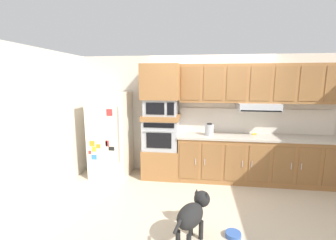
{
  "coord_description": "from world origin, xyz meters",
  "views": [
    {
      "loc": [
        -0.23,
        -3.79,
        1.99
      ],
      "look_at": [
        -0.8,
        0.46,
        1.25
      ],
      "focal_mm": 24.56,
      "sensor_mm": 36.0,
      "label": 1
    }
  ],
  "objects_px": {
    "refrigerator": "(111,134)",
    "built_in_oven": "(161,134)",
    "dog_food_bowl": "(233,235)",
    "dog": "(193,213)",
    "screwdriver": "(254,134)",
    "electric_kettle": "(209,130)",
    "microwave": "(161,107)"
  },
  "relations": [
    {
      "from": "built_in_oven",
      "to": "dog_food_bowl",
      "type": "relative_size",
      "value": 3.5
    },
    {
      "from": "screwdriver",
      "to": "dog",
      "type": "bearing_deg",
      "value": -119.53
    },
    {
      "from": "refrigerator",
      "to": "built_in_oven",
      "type": "relative_size",
      "value": 2.51
    },
    {
      "from": "dog",
      "to": "dog_food_bowl",
      "type": "bearing_deg",
      "value": -49.09
    },
    {
      "from": "built_in_oven",
      "to": "dog_food_bowl",
      "type": "distance_m",
      "value": 2.34
    },
    {
      "from": "built_in_oven",
      "to": "dog",
      "type": "bearing_deg",
      "value": -69.74
    },
    {
      "from": "built_in_oven",
      "to": "dog",
      "type": "distance_m",
      "value": 2.12
    },
    {
      "from": "screwdriver",
      "to": "dog_food_bowl",
      "type": "xyz_separation_m",
      "value": [
        -0.64,
        -1.9,
        -0.9
      ]
    },
    {
      "from": "refrigerator",
      "to": "screwdriver",
      "type": "height_order",
      "value": "refrigerator"
    },
    {
      "from": "dog",
      "to": "electric_kettle",
      "type": "bearing_deg",
      "value": 18.25
    },
    {
      "from": "electric_kettle",
      "to": "dog",
      "type": "relative_size",
      "value": 0.3
    },
    {
      "from": "built_in_oven",
      "to": "screwdriver",
      "type": "bearing_deg",
      "value": 3.53
    },
    {
      "from": "refrigerator",
      "to": "microwave",
      "type": "relative_size",
      "value": 2.73
    },
    {
      "from": "microwave",
      "to": "dog",
      "type": "bearing_deg",
      "value": -69.75
    },
    {
      "from": "built_in_oven",
      "to": "dog",
      "type": "height_order",
      "value": "built_in_oven"
    },
    {
      "from": "electric_kettle",
      "to": "dog_food_bowl",
      "type": "relative_size",
      "value": 1.2
    },
    {
      "from": "dog_food_bowl",
      "to": "electric_kettle",
      "type": "bearing_deg",
      "value": 98.53
    },
    {
      "from": "dog_food_bowl",
      "to": "dog",
      "type": "bearing_deg",
      "value": -165.1
    },
    {
      "from": "electric_kettle",
      "to": "dog",
      "type": "xyz_separation_m",
      "value": [
        -0.26,
        -1.88,
        -0.66
      ]
    },
    {
      "from": "electric_kettle",
      "to": "dog",
      "type": "distance_m",
      "value": 2.01
    },
    {
      "from": "refrigerator",
      "to": "built_in_oven",
      "type": "xyz_separation_m",
      "value": [
        1.06,
        0.07,
        0.02
      ]
    },
    {
      "from": "dog",
      "to": "screwdriver",
      "type": "bearing_deg",
      "value": -3.51
    },
    {
      "from": "screwdriver",
      "to": "electric_kettle",
      "type": "xyz_separation_m",
      "value": [
        -0.9,
        -0.16,
        0.1
      ]
    },
    {
      "from": "microwave",
      "to": "dog_food_bowl",
      "type": "xyz_separation_m",
      "value": [
        1.23,
        -1.79,
        -1.43
      ]
    },
    {
      "from": "microwave",
      "to": "dog_food_bowl",
      "type": "height_order",
      "value": "microwave"
    },
    {
      "from": "built_in_oven",
      "to": "microwave",
      "type": "relative_size",
      "value": 1.09
    },
    {
      "from": "built_in_oven",
      "to": "electric_kettle",
      "type": "xyz_separation_m",
      "value": [
        0.97,
        -0.05,
        0.13
      ]
    },
    {
      "from": "refrigerator",
      "to": "built_in_oven",
      "type": "distance_m",
      "value": 1.06
    },
    {
      "from": "refrigerator",
      "to": "dog",
      "type": "xyz_separation_m",
      "value": [
        1.77,
        -1.86,
        -0.5
      ]
    },
    {
      "from": "refrigerator",
      "to": "dog_food_bowl",
      "type": "xyz_separation_m",
      "value": [
        2.29,
        -1.72,
        -0.85
      ]
    },
    {
      "from": "screwdriver",
      "to": "dog",
      "type": "height_order",
      "value": "screwdriver"
    },
    {
      "from": "refrigerator",
      "to": "dog",
      "type": "relative_size",
      "value": 2.2
    }
  ]
}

